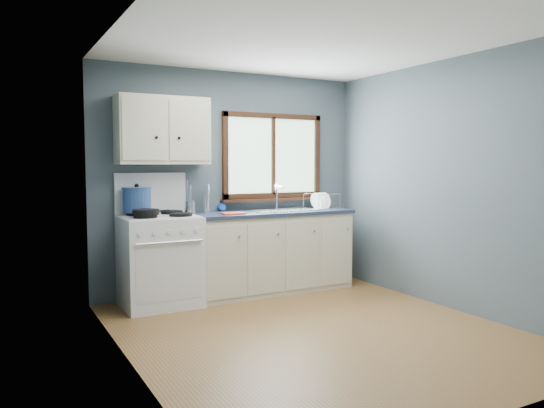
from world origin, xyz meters
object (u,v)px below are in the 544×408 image
stockpot (137,199)px  dish_rack (321,204)px  gas_range (160,258)px  utensil_crock (190,207)px  thermos (206,199)px  sink (285,216)px  skillet (146,212)px  base_cabinets (271,255)px

stockpot → dish_rack: stockpot is taller
gas_range → stockpot: gas_range is taller
utensil_crock → dish_rack: size_ratio=0.86×
dish_rack → stockpot: bearing=165.9°
stockpot → thermos: bearing=3.4°
sink → utensil_crock: 1.13m
sink → dish_rack: bearing=0.1°
utensil_crock → sink: bearing=-4.8°
gas_range → skillet: bearing=-138.6°
gas_range → stockpot: 0.64m
sink → utensil_crock: bearing=175.2°
sink → dish_rack: size_ratio=2.02×
utensil_crock → dish_rack: (1.62, -0.09, -0.02)m
thermos → base_cabinets: bearing=-13.9°
skillet → dish_rack: 2.17m
base_cabinets → stockpot: 1.64m
gas_range → base_cabinets: size_ratio=0.74×
gas_range → sink: gas_range is taller
gas_range → dish_rack: gas_range is taller
gas_range → utensil_crock: (0.37, 0.11, 0.50)m
dish_rack → thermos: bearing=162.1°
skillet → thermos: size_ratio=1.35×
stockpot → skillet: bearing=-87.5°
skillet → thermos: 0.84m
dish_rack → skillet: bearing=173.8°
sink → gas_range: bearing=-179.3°
thermos → dish_rack: 1.41m
gas_range → stockpot: bearing=140.9°
sink → skillet: 1.67m
base_cabinets → thermos: (-0.71, 0.18, 0.66)m
gas_range → sink: size_ratio=1.62×
sink → utensil_crock: size_ratio=2.34×
stockpot → dish_rack: bearing=-3.4°
sink → stockpot: size_ratio=2.51×
gas_range → sink: bearing=0.7°
utensil_crock → thermos: size_ratio=1.17×
utensil_crock → thermos: (0.22, 0.08, 0.08)m
thermos → utensil_crock: bearing=-159.2°
base_cabinets → sink: (0.18, -0.00, 0.45)m
stockpot → utensil_crock: utensil_crock is taller
utensil_crock → stockpot: bearing=176.1°
base_cabinets → skillet: 1.59m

